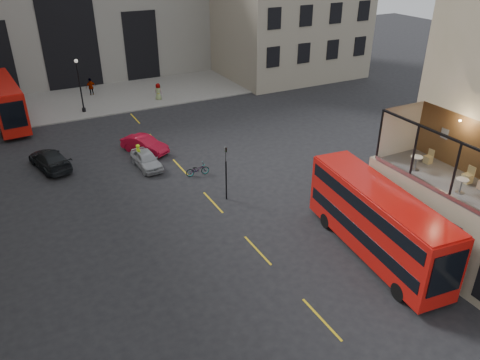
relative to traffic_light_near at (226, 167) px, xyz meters
name	(u,v)px	position (x,y,z in m)	size (l,w,h in m)	color
ground	(355,305)	(1.00, -12.00, -2.42)	(140.00, 140.00, 0.00)	black
host_frontage	(460,231)	(7.50, -12.00, -0.17)	(3.00, 11.00, 4.50)	tan
cafe_floor	(470,192)	(7.50, -12.00, 2.12)	(3.00, 10.00, 0.10)	slate
pavement_far	(77,101)	(-5.00, 26.00, -2.36)	(40.00, 12.00, 0.12)	slate
traffic_light_near	(226,167)	(0.00, 0.00, 0.00)	(0.16, 0.20, 3.80)	black
street_lamp_b	(81,89)	(-5.00, 22.00, -0.03)	(0.36, 0.36, 5.33)	black
bus_near	(377,219)	(4.50, -9.19, -0.15)	(3.37, 10.32, 4.04)	#B5110C
bus_far	(4,100)	(-11.81, 22.12, -0.13)	(3.10, 10.37, 4.08)	#B8140C
car_a	(146,159)	(-3.24, 7.17, -1.78)	(1.52, 3.79, 1.29)	#999CA1
car_b	(145,145)	(-2.51, 9.94, -1.76)	(1.42, 4.06, 1.34)	#AF0A23
car_c	(50,160)	(-9.73, 10.42, -1.73)	(1.96, 4.82, 1.40)	black
bicycle	(198,170)	(-0.33, 4.14, -1.96)	(0.61, 1.75, 0.92)	gray
cyclist	(139,155)	(-3.61, 7.75, -1.55)	(0.64, 0.42, 1.76)	#BBE918
pedestrian_b	(12,104)	(-11.23, 25.03, -1.46)	(1.24, 0.71, 1.92)	gray
pedestrian_c	(91,87)	(-3.10, 27.27, -1.45)	(1.14, 0.48, 1.95)	gray
pedestrian_d	(158,92)	(2.90, 22.37, -1.51)	(0.90, 0.58, 1.83)	gray
cafe_table_mid	(462,184)	(6.89, -11.87, 2.66)	(0.59, 0.59, 0.74)	beige
cafe_table_far	(416,161)	(6.85, -9.02, 2.69)	(0.62, 0.62, 0.77)	silver
cafe_chair_c	(467,178)	(8.09, -11.30, 2.44)	(0.43, 0.43, 0.87)	#D6C07B
cafe_chair_d	(428,159)	(8.12, -8.73, 2.41)	(0.40, 0.40, 0.77)	#CEB777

